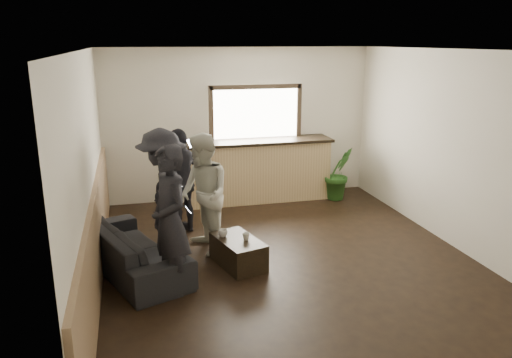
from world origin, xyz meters
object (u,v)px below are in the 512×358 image
object	(u,v)px
cup_a	(223,233)
coffee_table	(238,252)
potted_plant	(339,173)
person_d	(182,182)
person_b	(203,194)
person_a	(170,221)
person_c	(163,194)
sofa	(133,249)
cup_b	(246,237)
bar_counter	(259,166)

from	to	relation	value
cup_a	coffee_table	bearing A→B (deg)	-36.13
potted_plant	person_d	xyz separation A→B (m)	(-3.04, -0.99, 0.33)
cup_a	person_b	bearing A→B (deg)	113.80
cup_a	person_a	world-z (taller)	person_a
person_c	person_d	world-z (taller)	person_c
sofa	person_a	world-z (taller)	person_a
coffee_table	person_d	world-z (taller)	person_d
coffee_table	person_b	distance (m)	0.94
cup_a	cup_b	xyz separation A→B (m)	(0.27, -0.19, -0.00)
person_c	person_d	distance (m)	0.87
person_b	coffee_table	bearing A→B (deg)	20.44
bar_counter	cup_b	size ratio (longest dim) A/B	26.66
sofa	person_d	distance (m)	1.52
sofa	cup_b	xyz separation A→B (m)	(1.46, -0.24, 0.12)
cup_b	person_b	bearing A→B (deg)	126.78
bar_counter	potted_plant	size ratio (longest dim) A/B	2.71
coffee_table	potted_plant	xyz separation A→B (m)	(2.46, 2.37, 0.31)
sofa	cup_a	bearing A→B (deg)	-114.21
coffee_table	cup_a	xyz separation A→B (m)	(-0.18, 0.13, 0.24)
potted_plant	person_c	bearing A→B (deg)	-152.08
bar_counter	person_a	xyz separation A→B (m)	(-1.90, -3.23, 0.26)
potted_plant	person_a	distance (m)	4.46
sofa	potted_plant	xyz separation A→B (m)	(3.82, 2.19, 0.20)
bar_counter	cup_b	xyz separation A→B (m)	(-0.90, -2.77, -0.22)
cup_a	potted_plant	distance (m)	3.46
sofa	person_b	xyz separation A→B (m)	(0.99, 0.38, 0.55)
coffee_table	person_c	world-z (taller)	person_c
potted_plant	person_b	world-z (taller)	person_b
coffee_table	person_a	xyz separation A→B (m)	(-0.91, -0.52, 0.71)
sofa	person_d	bearing A→B (deg)	-54.68
sofa	coffee_table	xyz separation A→B (m)	(1.36, -0.18, -0.11)
bar_counter	sofa	bearing A→B (deg)	-133.01
bar_counter	person_b	world-z (taller)	bar_counter
bar_counter	person_b	xyz separation A→B (m)	(-1.36, -2.15, 0.21)
person_c	person_d	xyz separation A→B (m)	(0.33, 0.80, -0.07)
cup_b	person_a	world-z (taller)	person_a
cup_b	person_b	distance (m)	0.89
bar_counter	cup_a	bearing A→B (deg)	-114.39
person_d	cup_b	bearing A→B (deg)	79.64
sofa	cup_b	world-z (taller)	sofa
person_a	sofa	bearing A→B (deg)	-165.66
sofa	coffee_table	bearing A→B (deg)	-119.24
cup_a	person_b	world-z (taller)	person_b
potted_plant	person_a	world-z (taller)	person_a
person_a	person_c	xyz separation A→B (m)	(-0.00, 1.10, -0.00)
coffee_table	person_b	bearing A→B (deg)	123.21
sofa	bar_counter	bearing A→B (deg)	-64.55
person_b	person_d	xyz separation A→B (m)	(-0.21, 0.82, -0.03)
bar_counter	person_b	size ratio (longest dim) A/B	1.59
person_c	person_d	size ratio (longest dim) A/B	1.09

